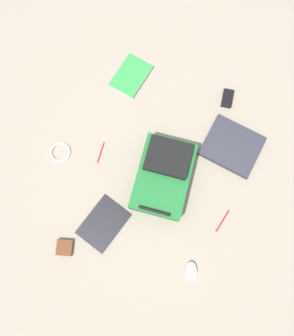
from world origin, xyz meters
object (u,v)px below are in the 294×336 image
(computer_mouse, at_px, (191,271))
(cable_coil, at_px, (60,152))
(backpack, at_px, (163,176))
(book_red, at_px, (103,224))
(pen_black, at_px, (223,221))
(book_comic, at_px, (131,76))
(power_brick, at_px, (227,98))
(pen_blue, at_px, (101,153))
(laptop, at_px, (232,146))
(earbud_pouch, at_px, (65,247))

(computer_mouse, distance_m, cable_coil, 1.01)
(backpack, height_order, book_red, backpack)
(backpack, xyz_separation_m, computer_mouse, (-0.31, 0.44, -0.07))
(book_red, distance_m, computer_mouse, 0.55)
(book_red, distance_m, pen_black, 0.68)
(book_comic, distance_m, power_brick, 0.61)
(computer_mouse, xyz_separation_m, pen_blue, (0.70, -0.47, -0.01))
(backpack, bearing_deg, pen_black, 162.39)
(laptop, bearing_deg, computer_mouse, 87.97)
(laptop, bearing_deg, earbud_pouch, 49.47)
(book_comic, relative_size, computer_mouse, 2.81)
(book_comic, height_order, computer_mouse, computer_mouse)
(pen_black, bearing_deg, laptop, -81.39)
(pen_blue, distance_m, earbud_pouch, 0.58)
(cable_coil, bearing_deg, computer_mouse, 156.70)
(backpack, distance_m, laptop, 0.46)
(backpack, height_order, pen_blue, backpack)
(earbud_pouch, bearing_deg, pen_blue, -90.27)
(book_comic, bearing_deg, pen_black, 139.09)
(cable_coil, bearing_deg, laptop, -159.76)
(computer_mouse, bearing_deg, power_brick, -104.48)
(pen_blue, bearing_deg, computer_mouse, 145.98)
(book_red, bearing_deg, earbud_pouch, 50.00)
(laptop, distance_m, cable_coil, 1.02)
(backpack, distance_m, computer_mouse, 0.54)
(pen_black, distance_m, pen_blue, 0.81)
(pen_black, xyz_separation_m, pen_blue, (0.79, -0.16, -0.00))
(earbud_pouch, bearing_deg, book_comic, -90.83)
(pen_blue, bearing_deg, book_comic, -91.45)
(earbud_pouch, bearing_deg, computer_mouse, -171.78)
(cable_coil, relative_size, pen_blue, 0.93)
(computer_mouse, bearing_deg, pen_blue, -53.01)
(laptop, bearing_deg, pen_black, 98.61)
(cable_coil, bearing_deg, book_red, 140.88)
(computer_mouse, relative_size, power_brick, 0.91)
(book_comic, distance_m, pen_blue, 0.52)
(laptop, bearing_deg, pen_blue, 21.00)
(computer_mouse, height_order, power_brick, computer_mouse)
(laptop, distance_m, pen_black, 0.44)
(book_red, bearing_deg, backpack, -123.95)
(backpack, relative_size, book_red, 1.39)
(cable_coil, relative_size, earbud_pouch, 1.42)
(book_comic, xyz_separation_m, earbud_pouch, (0.02, 1.09, 0.00))
(power_brick, relative_size, pen_black, 0.77)
(backpack, relative_size, earbud_pouch, 5.10)
(backpack, height_order, computer_mouse, backpack)
(computer_mouse, distance_m, power_brick, 1.04)
(pen_blue, bearing_deg, cable_coil, 17.78)
(cable_coil, xyz_separation_m, power_brick, (-0.85, -0.63, 0.01))
(cable_coil, distance_m, pen_black, 1.03)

